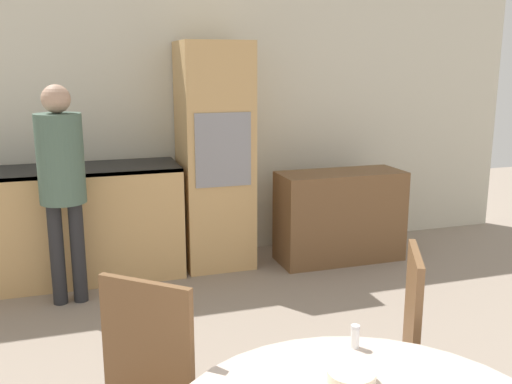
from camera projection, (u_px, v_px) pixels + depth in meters
The scene contains 8 objects.
wall_back at pixel (186, 114), 5.06m from camera, with size 6.66×0.05×2.60m.
kitchen_counter at pixel (33, 225), 4.53m from camera, with size 2.33×0.60×0.93m.
oven_unit at pixel (215, 156), 4.88m from camera, with size 0.58×0.59×1.92m.
sideboard at pixel (340, 216), 5.09m from camera, with size 1.12×0.45×0.80m.
chair_far_right at pixel (389, 351), 2.43m from camera, with size 0.54×0.54×0.98m.
person_standing at pixel (61, 171), 4.03m from camera, with size 0.32×0.32×1.60m.
bowl_centre at pixel (351, 377), 1.84m from camera, with size 0.16×0.16×0.04m.
salt_shaker at pixel (355, 336), 2.07m from camera, with size 0.03×0.03×0.09m.
Camera 1 is at (-0.97, 0.18, 1.73)m, focal length 40.00 mm.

